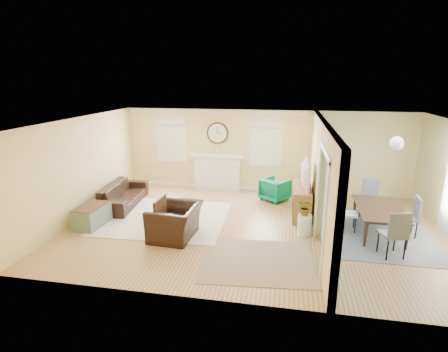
{
  "coord_description": "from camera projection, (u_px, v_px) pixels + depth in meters",
  "views": [
    {
      "loc": [
        0.71,
        -7.9,
        3.55
      ],
      "look_at": [
        -0.8,
        0.3,
        1.2
      ],
      "focal_mm": 28.0,
      "sensor_mm": 36.0,
      "label": 1
    }
  ],
  "objects": [
    {
      "name": "window_right",
      "position": [
        266.0,
        141.0,
        10.9
      ],
      "size": [
        1.05,
        0.13,
        1.42
      ],
      "color": "white",
      "rests_on": "wall_back"
    },
    {
      "name": "wall_front",
      "position": [
        236.0,
        229.0,
        5.37
      ],
      "size": [
        9.0,
        0.02,
        2.6
      ],
      "primitive_type": "cube",
      "color": "#E2C26F",
      "rests_on": "ground"
    },
    {
      "name": "floor",
      "position": [
        254.0,
        228.0,
        8.56
      ],
      "size": [
        9.0,
        9.0,
        0.0
      ],
      "primitive_type": "plane",
      "color": "#99663C",
      "rests_on": "ground"
    },
    {
      "name": "wall_back",
      "position": [
        264.0,
        151.0,
        11.05
      ],
      "size": [
        9.0,
        0.02,
        2.6
      ],
      "primitive_type": "cube",
      "color": "#E2C26F",
      "rests_on": "ground"
    },
    {
      "name": "rug_jute",
      "position": [
        258.0,
        261.0,
        7.01
      ],
      "size": [
        2.41,
        2.03,
        0.01
      ],
      "primitive_type": "cube",
      "rotation": [
        0.0,
        0.0,
        0.09
      ],
      "color": "tan",
      "rests_on": "floor"
    },
    {
      "name": "potted_plant",
      "position": [
        306.0,
        207.0,
        8.03
      ],
      "size": [
        0.46,
        0.47,
        0.39
      ],
      "primitive_type": "imported",
      "rotation": [
        0.0,
        0.0,
        5.35
      ],
      "color": "#337F33",
      "rests_on": "garden_stool"
    },
    {
      "name": "trunk",
      "position": [
        92.0,
        216.0,
        8.61
      ],
      "size": [
        0.63,
        0.95,
        0.53
      ],
      "color": "gray",
      "rests_on": "floor"
    },
    {
      "name": "garden_stool",
      "position": [
        304.0,
        225.0,
        8.15
      ],
      "size": [
        0.33,
        0.33,
        0.48
      ],
      "primitive_type": "cylinder",
      "color": "white",
      "rests_on": "floor"
    },
    {
      "name": "tv",
      "position": [
        302.0,
        174.0,
        9.04
      ],
      "size": [
        0.19,
        1.18,
        0.68
      ],
      "primitive_type": "imported",
      "rotation": [
        0.0,
        0.0,
        1.6
      ],
      "color": "black",
      "rests_on": "credenza"
    },
    {
      "name": "window_left",
      "position": [
        171.0,
        138.0,
        11.44
      ],
      "size": [
        1.05,
        0.13,
        1.42
      ],
      "color": "white",
      "rests_on": "wall_back"
    },
    {
      "name": "dining_chair_n",
      "position": [
        369.0,
        196.0,
        9.1
      ],
      "size": [
        0.53,
        0.53,
        0.98
      ],
      "color": "slate",
      "rests_on": "floor"
    },
    {
      "name": "wall_clock",
      "position": [
        218.0,
        133.0,
        11.13
      ],
      "size": [
        0.7,
        0.07,
        0.7
      ],
      "color": "#482E1B",
      "rests_on": "wall_back"
    },
    {
      "name": "dining_chair_w",
      "position": [
        349.0,
        210.0,
        8.29
      ],
      "size": [
        0.42,
        0.42,
        0.9
      ],
      "color": "white",
      "rests_on": "floor"
    },
    {
      "name": "sofa",
      "position": [
        123.0,
        194.0,
        10.03
      ],
      "size": [
        1.05,
        2.24,
        0.63
      ],
      "primitive_type": "imported",
      "rotation": [
        0.0,
        0.0,
        1.66
      ],
      "color": "black",
      "rests_on": "floor"
    },
    {
      "name": "wall_left",
      "position": [
        81.0,
        168.0,
        8.99
      ],
      "size": [
        0.02,
        6.0,
        2.6
      ],
      "primitive_type": "cube",
      "color": "#E2C26F",
      "rests_on": "ground"
    },
    {
      "name": "credenza",
      "position": [
        301.0,
        201.0,
        9.23
      ],
      "size": [
        0.47,
        1.39,
        0.8
      ],
      "color": "olive",
      "rests_on": "floor"
    },
    {
      "name": "green_chair",
      "position": [
        275.0,
        189.0,
        10.43
      ],
      "size": [
        1.01,
        1.02,
        0.67
      ],
      "primitive_type": "imported",
      "rotation": [
        0.0,
        0.0,
        2.5
      ],
      "color": "#036954",
      "rests_on": "floor"
    },
    {
      "name": "dining_chair_e",
      "position": [
        408.0,
        213.0,
        8.01
      ],
      "size": [
        0.44,
        0.44,
        0.94
      ],
      "color": "slate",
      "rests_on": "floor"
    },
    {
      "name": "dining_table",
      "position": [
        380.0,
        221.0,
        8.2
      ],
      "size": [
        1.05,
        1.83,
        0.63
      ],
      "primitive_type": "imported",
      "rotation": [
        0.0,
        0.0,
        1.54
      ],
      "color": "#482E1B",
      "rests_on": "floor"
    },
    {
      "name": "pendant",
      "position": [
        396.0,
        143.0,
        7.44
      ],
      "size": [
        0.3,
        0.3,
        0.55
      ],
      "color": "gold",
      "rests_on": "ceiling"
    },
    {
      "name": "dining_chair_s",
      "position": [
        393.0,
        229.0,
        7.05
      ],
      "size": [
        0.56,
        0.56,
        1.02
      ],
      "color": "slate",
      "rests_on": "floor"
    },
    {
      "name": "fireplace",
      "position": [
        217.0,
        172.0,
        11.39
      ],
      "size": [
        1.7,
        0.3,
        1.17
      ],
      "color": "white",
      "rests_on": "ground"
    },
    {
      "name": "rug_grey",
      "position": [
        378.0,
        233.0,
        8.28
      ],
      "size": [
        2.4,
        3.0,
        0.01
      ],
      "primitive_type": "cube",
      "color": "slate",
      "rests_on": "floor"
    },
    {
      "name": "rug_cream",
      "position": [
        165.0,
        218.0,
        9.15
      ],
      "size": [
        3.23,
        2.81,
        0.02
      ],
      "primitive_type": "cube",
      "rotation": [
        0.0,
        0.0,
        0.02
      ],
      "color": "#EFE7CD",
      "rests_on": "floor"
    },
    {
      "name": "eames_chair",
      "position": [
        175.0,
        222.0,
        7.97
      ],
      "size": [
        1.1,
        1.24,
        0.77
      ],
      "primitive_type": "imported",
      "rotation": [
        0.0,
        0.0,
        -1.63
      ],
      "color": "black",
      "rests_on": "floor"
    },
    {
      "name": "ceiling",
      "position": [
        256.0,
        122.0,
        7.86
      ],
      "size": [
        9.0,
        6.0,
        0.02
      ],
      "primitive_type": "cube",
      "color": "white",
      "rests_on": "wall_back"
    },
    {
      "name": "partition",
      "position": [
        321.0,
        175.0,
        8.2
      ],
      "size": [
        0.17,
        6.0,
        2.6
      ],
      "color": "#E2C26F",
      "rests_on": "ground"
    }
  ]
}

